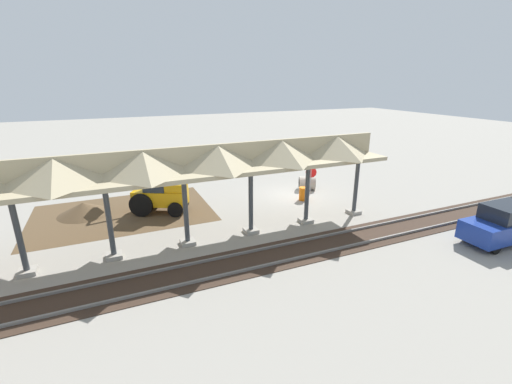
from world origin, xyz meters
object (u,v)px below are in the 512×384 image
Objects in this scene: concrete_pipe at (307,183)px; distant_parked_car at (503,224)px; backhoe at (158,193)px; stop_sign at (311,175)px; traffic_barrel at (303,194)px.

distant_parked_car is at bearing 110.90° from concrete_pipe.
backhoe is 10.79m from concrete_pipe.
stop_sign is at bearing 174.82° from backhoe.
backhoe reaches higher than stop_sign.
stop_sign is 1.38× the size of concrete_pipe.
backhoe is at bearing -36.30° from distant_parked_car.
backhoe reaches higher than distant_parked_car.
distant_parked_car reaches higher than traffic_barrel.
concrete_pipe is at bearing -127.72° from traffic_barrel.
traffic_barrel is (5.80, -9.43, -0.53)m from distant_parked_car.
distant_parked_car is at bearing 143.70° from backhoe.
concrete_pipe is 1.65× the size of traffic_barrel.
backhoe is 1.19× the size of distant_parked_car.
concrete_pipe is (-10.76, -0.24, -0.77)m from backhoe.
concrete_pipe is 2.41m from traffic_barrel.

